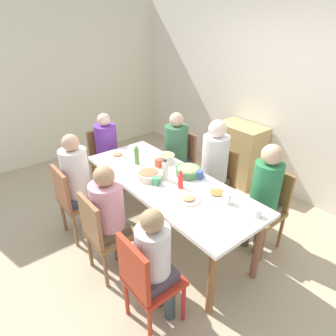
{
  "coord_description": "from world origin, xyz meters",
  "views": [
    {
      "loc": [
        2.05,
        -1.64,
        2.31
      ],
      "look_at": [
        0.0,
        0.0,
        0.93
      ],
      "focal_mm": 30.94,
      "sensor_mm": 36.0,
      "label": 1
    }
  ],
  "objects_px": {
    "cup_2": "(158,163)",
    "chair_5": "(145,279)",
    "person_6": "(265,190)",
    "bottle_1": "(165,171)",
    "dining_table": "(168,188)",
    "person_1": "(214,163)",
    "chair_3": "(73,199)",
    "person_5": "(155,259)",
    "chair_4": "(102,232)",
    "cup_1": "(227,198)",
    "chair_6": "(267,205)",
    "chair_1": "(218,179)",
    "bowl_0": "(166,157)",
    "person_3": "(77,178)",
    "cup_3": "(200,175)",
    "bowl_2": "(188,171)",
    "cup_4": "(157,181)",
    "bottle_0": "(137,155)",
    "plate_0": "(118,155)",
    "person_4": "(109,211)",
    "bowl_1": "(149,174)",
    "chair_2": "(180,160)",
    "bottle_2": "(181,180)",
    "plate_2": "(189,199)",
    "person_2": "(176,147)",
    "chair_0": "(105,157)",
    "person_0": "(107,147)",
    "side_cabinet": "(239,153)",
    "plate_1": "(217,193)"
  },
  "relations": [
    {
      "from": "dining_table",
      "to": "plate_2",
      "type": "relative_size",
      "value": 9.52
    },
    {
      "from": "chair_3",
      "to": "bottle_1",
      "type": "xyz_separation_m",
      "value": [
        0.68,
        0.78,
        0.38
      ]
    },
    {
      "from": "side_cabinet",
      "to": "chair_6",
      "type": "bearing_deg",
      "value": -39.8
    },
    {
      "from": "chair_4",
      "to": "person_4",
      "type": "relative_size",
      "value": 0.76
    },
    {
      "from": "person_5",
      "to": "plate_0",
      "type": "relative_size",
      "value": 5.3
    },
    {
      "from": "dining_table",
      "to": "person_3",
      "type": "distance_m",
      "value": 1.0
    },
    {
      "from": "bottle_2",
      "to": "chair_6",
      "type": "bearing_deg",
      "value": 56.13
    },
    {
      "from": "plate_2",
      "to": "cup_1",
      "type": "height_order",
      "value": "cup_1"
    },
    {
      "from": "person_0",
      "to": "bowl_2",
      "type": "xyz_separation_m",
      "value": [
        1.39,
        0.25,
        0.13
      ]
    },
    {
      "from": "person_0",
      "to": "person_3",
      "type": "bearing_deg",
      "value": -47.39
    },
    {
      "from": "chair_1",
      "to": "bowl_2",
      "type": "height_order",
      "value": "chair_1"
    },
    {
      "from": "bowl_2",
      "to": "bottle_2",
      "type": "xyz_separation_m",
      "value": [
        0.15,
        -0.24,
        0.04
      ]
    },
    {
      "from": "person_2",
      "to": "chair_0",
      "type": "bearing_deg",
      "value": -136.37
    },
    {
      "from": "cup_1",
      "to": "cup_4",
      "type": "bearing_deg",
      "value": -155.1
    },
    {
      "from": "cup_4",
      "to": "plate_1",
      "type": "bearing_deg",
      "value": 33.05
    },
    {
      "from": "plate_0",
      "to": "bottle_1",
      "type": "bearing_deg",
      "value": 7.02
    },
    {
      "from": "cup_3",
      "to": "bottle_0",
      "type": "height_order",
      "value": "bottle_0"
    },
    {
      "from": "chair_4",
      "to": "plate_1",
      "type": "xyz_separation_m",
      "value": [
        0.5,
        0.99,
        0.28
      ]
    },
    {
      "from": "person_0",
      "to": "person_1",
      "type": "bearing_deg",
      "value": 27.37
    },
    {
      "from": "bowl_2",
      "to": "bottle_1",
      "type": "bearing_deg",
      "value": -105.46
    },
    {
      "from": "chair_2",
      "to": "person_5",
      "type": "relative_size",
      "value": 0.8
    },
    {
      "from": "chair_4",
      "to": "cup_1",
      "type": "height_order",
      "value": "chair_4"
    },
    {
      "from": "person_6",
      "to": "bottle_1",
      "type": "relative_size",
      "value": 5.35
    },
    {
      "from": "person_3",
      "to": "plate_2",
      "type": "relative_size",
      "value": 5.59
    },
    {
      "from": "bowl_1",
      "to": "bottle_0",
      "type": "bearing_deg",
      "value": 165.9
    },
    {
      "from": "person_5",
      "to": "cup_1",
      "type": "height_order",
      "value": "person_5"
    },
    {
      "from": "chair_6",
      "to": "plate_0",
      "type": "xyz_separation_m",
      "value": [
        -1.57,
        -0.9,
        0.28
      ]
    },
    {
      "from": "cup_2",
      "to": "chair_5",
      "type": "bearing_deg",
      "value": -41.22
    },
    {
      "from": "bottle_0",
      "to": "plate_0",
      "type": "bearing_deg",
      "value": -166.83
    },
    {
      "from": "dining_table",
      "to": "person_4",
      "type": "relative_size",
      "value": 1.81
    },
    {
      "from": "chair_3",
      "to": "cup_2",
      "type": "xyz_separation_m",
      "value": [
        0.4,
        0.9,
        0.31
      ]
    },
    {
      "from": "bottle_2",
      "to": "chair_2",
      "type": "bearing_deg",
      "value": 139.02
    },
    {
      "from": "side_cabinet",
      "to": "person_2",
      "type": "bearing_deg",
      "value": -106.47
    },
    {
      "from": "person_5",
      "to": "cup_4",
      "type": "height_order",
      "value": "person_5"
    },
    {
      "from": "cup_4",
      "to": "person_2",
      "type": "bearing_deg",
      "value": 129.7
    },
    {
      "from": "bottle_1",
      "to": "person_0",
      "type": "bearing_deg",
      "value": 179.58
    },
    {
      "from": "cup_1",
      "to": "bottle_1",
      "type": "xyz_separation_m",
      "value": [
        -0.69,
        -0.18,
        0.06
      ]
    },
    {
      "from": "chair_6",
      "to": "plate_0",
      "type": "height_order",
      "value": "chair_6"
    },
    {
      "from": "chair_5",
      "to": "chair_6",
      "type": "distance_m",
      "value": 1.58
    },
    {
      "from": "chair_4",
      "to": "chair_5",
      "type": "xyz_separation_m",
      "value": [
        0.71,
        0.0,
        0.0
      ]
    },
    {
      "from": "person_5",
      "to": "cup_2",
      "type": "relative_size",
      "value": 9.55
    },
    {
      "from": "chair_1",
      "to": "bowl_0",
      "type": "relative_size",
      "value": 4.61
    },
    {
      "from": "dining_table",
      "to": "person_1",
      "type": "relative_size",
      "value": 1.65
    },
    {
      "from": "person_3",
      "to": "cup_3",
      "type": "relative_size",
      "value": 11.48
    },
    {
      "from": "cup_2",
      "to": "bottle_1",
      "type": "height_order",
      "value": "bottle_1"
    },
    {
      "from": "cup_2",
      "to": "chair_4",
      "type": "bearing_deg",
      "value": -70.76
    },
    {
      "from": "chair_6",
      "to": "cup_4",
      "type": "distance_m",
      "value": 1.22
    },
    {
      "from": "person_4",
      "to": "plate_2",
      "type": "relative_size",
      "value": 5.25
    },
    {
      "from": "person_6",
      "to": "cup_1",
      "type": "xyz_separation_m",
      "value": [
        -0.06,
        -0.53,
        0.09
      ]
    },
    {
      "from": "person_1",
      "to": "bottle_0",
      "type": "height_order",
      "value": "person_1"
    }
  ]
}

